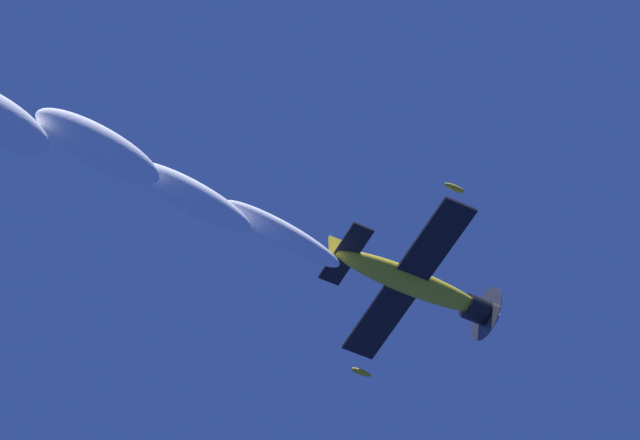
{
  "coord_description": "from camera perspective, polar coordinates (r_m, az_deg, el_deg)",
  "views": [
    {
      "loc": [
        20.24,
        20.17,
        1.86
      ],
      "look_at": [
        5.31,
        2.9,
        55.33
      ],
      "focal_mm": 77.91,
      "sensor_mm": 36.0,
      "label": 1
    }
  ],
  "objects": [
    {
      "name": "airplane_lead",
      "position": [
        58.91,
        3.96,
        -2.64
      ],
      "size": [
        8.14,
        9.01,
        3.2
      ],
      "color": "gold"
    }
  ]
}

